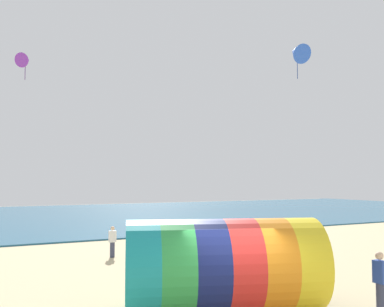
{
  "coord_description": "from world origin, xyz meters",
  "views": [
    {
      "loc": [
        -6.4,
        -9.39,
        3.85
      ],
      "look_at": [
        0.24,
        3.58,
        4.78
      ],
      "focal_mm": 40.0,
      "sensor_mm": 36.0,
      "label": 1
    }
  ],
  "objects_px": {
    "giant_inflatable_tube": "(224,265)",
    "bystander_near_water": "(112,242)",
    "kite_handler": "(380,282)",
    "kite_blue_delta": "(297,52)",
    "kite_purple_delta": "(25,60)"
  },
  "relations": [
    {
      "from": "kite_handler",
      "to": "kite_purple_delta",
      "type": "height_order",
      "value": "kite_purple_delta"
    },
    {
      "from": "giant_inflatable_tube",
      "to": "bystander_near_water",
      "type": "relative_size",
      "value": 4.04
    },
    {
      "from": "kite_purple_delta",
      "to": "kite_blue_delta",
      "type": "xyz_separation_m",
      "value": [
        12.09,
        -6.33,
        0.36
      ]
    },
    {
      "from": "giant_inflatable_tube",
      "to": "kite_purple_delta",
      "type": "distance_m",
      "value": 15.14
    },
    {
      "from": "kite_blue_delta",
      "to": "kite_purple_delta",
      "type": "bearing_deg",
      "value": 152.36
    },
    {
      "from": "kite_purple_delta",
      "to": "kite_blue_delta",
      "type": "height_order",
      "value": "kite_blue_delta"
    },
    {
      "from": "kite_handler",
      "to": "bystander_near_water",
      "type": "distance_m",
      "value": 13.15
    },
    {
      "from": "giant_inflatable_tube",
      "to": "kite_blue_delta",
      "type": "bearing_deg",
      "value": 35.09
    },
    {
      "from": "kite_handler",
      "to": "kite_purple_delta",
      "type": "bearing_deg",
      "value": 121.39
    },
    {
      "from": "bystander_near_water",
      "to": "kite_handler",
      "type": "bearing_deg",
      "value": -70.93
    },
    {
      "from": "giant_inflatable_tube",
      "to": "bystander_near_water",
      "type": "height_order",
      "value": "giant_inflatable_tube"
    },
    {
      "from": "kite_blue_delta",
      "to": "bystander_near_water",
      "type": "xyz_separation_m",
      "value": [
        -7.92,
        4.88,
        -9.48
      ]
    },
    {
      "from": "giant_inflatable_tube",
      "to": "kite_handler",
      "type": "relative_size",
      "value": 3.52
    },
    {
      "from": "giant_inflatable_tube",
      "to": "bystander_near_water",
      "type": "distance_m",
      "value": 10.24
    },
    {
      "from": "kite_handler",
      "to": "bystander_near_water",
      "type": "relative_size",
      "value": 1.15
    }
  ]
}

